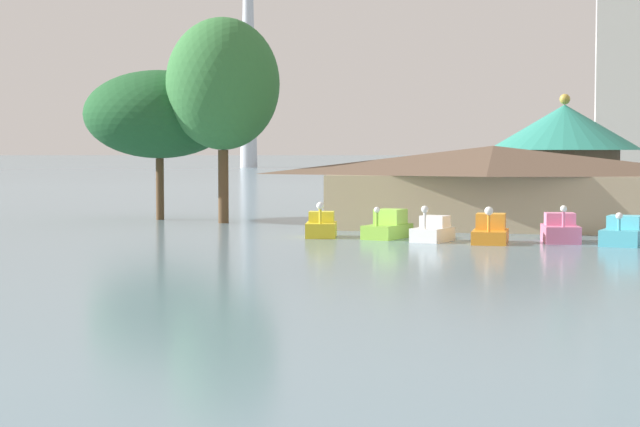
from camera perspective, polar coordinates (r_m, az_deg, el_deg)
name	(u,v)px	position (r m, az deg, el deg)	size (l,w,h in m)	color
pedal_boat_yellow	(321,227)	(53.65, 0.07, -0.69)	(1.85, 2.56, 1.78)	yellow
pedal_boat_lime	(388,227)	(53.15, 3.57, -0.70)	(2.16, 3.25, 1.58)	#8CCC3F
pedal_boat_white	(433,231)	(51.43, 5.91, -0.91)	(1.93, 2.55, 1.72)	white
pedal_boat_orange	(490,231)	(50.81, 8.88, -0.93)	(1.62, 2.91, 1.74)	orange
pedal_boat_pink	(560,230)	(51.94, 12.43, -0.86)	(1.94, 2.93, 1.77)	pink
pedal_boat_cyan	(624,233)	(51.06, 15.56, -1.00)	(2.23, 3.13, 1.53)	#4CB7CC
boathouse	(493,186)	(59.11, 9.02, 1.44)	(18.83, 5.78, 4.51)	tan
green_roof_pavilion	(564,150)	(73.69, 12.62, 3.23)	(10.07, 10.07, 7.97)	brown
shoreline_tree_tall_left	(159,115)	(67.89, -8.38, 5.13)	(9.22, 9.22, 9.16)	brown
shoreline_tree_mid	(223,84)	(64.38, -5.09, 6.73)	(6.64, 6.64, 12.00)	brown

